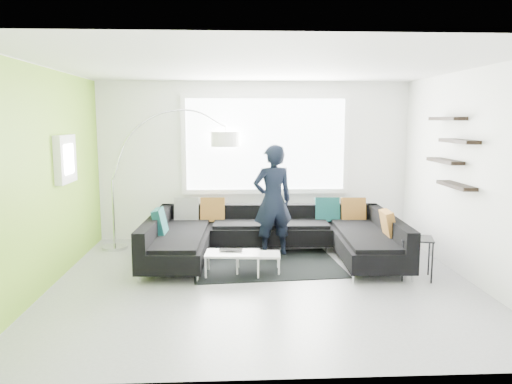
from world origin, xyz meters
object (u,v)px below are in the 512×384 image
sectional_sofa (272,238)px  arc_lamp (112,180)px  person (273,201)px  laptop (230,251)px  side_table (416,258)px  coffee_table (246,262)px

sectional_sofa → arc_lamp: size_ratio=1.66×
person → laptop: bearing=39.6°
side_table → coffee_table: bearing=171.7°
sectional_sofa → laptop: sectional_sofa is taller
coffee_table → sectional_sofa: bearing=58.9°
side_table → laptop: size_ratio=1.61×
coffee_table → person: (0.46, 0.93, 0.72)m
sectional_sofa → laptop: (-0.64, -0.65, -0.02)m
arc_lamp → person: (2.59, -0.52, -0.28)m
coffee_table → laptop: 0.27m
person → arc_lamp: bearing=-26.8°
coffee_table → person: bearing=67.2°
arc_lamp → person: size_ratio=1.32×
sectional_sofa → arc_lamp: bearing=164.6°
person → laptop: size_ratio=5.02×
side_table → arc_lamp: bearing=158.1°
sectional_sofa → coffee_table: size_ratio=3.94×
coffee_table → laptop: laptop is taller
person → side_table: bearing=130.2°
side_table → person: bearing=145.7°
coffee_table → laptop: (-0.21, -0.03, 0.17)m
arc_lamp → side_table: arc_lamp is taller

